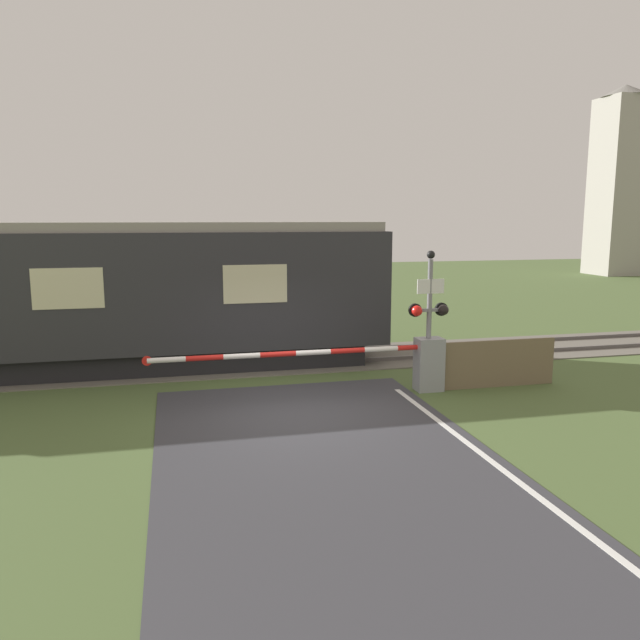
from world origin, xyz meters
The scene contains 7 objects.
ground_plane centered at (0.00, 0.00, 0.00)m, with size 80.00×80.00×0.00m, color #4C6033.
track_bed centered at (0.00, 4.50, 0.02)m, with size 36.00×3.20×0.13m.
train centered at (-4.68, 4.49, 1.93)m, with size 15.59×2.75×3.77m.
crossing_barrier centered at (2.64, 0.86, 0.68)m, with size 6.53×0.44×1.21m.
signal_post centered at (3.19, 0.85, 1.81)m, with size 0.93×0.26×3.16m.
distant_building centered at (27.21, 25.20, 6.34)m, with size 3.21×3.21×12.53m.
roadside_fence centered at (4.63, 0.76, 0.55)m, with size 3.37×0.06×1.10m.
Camera 1 is at (-2.35, -11.92, 3.88)m, focal length 35.00 mm.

